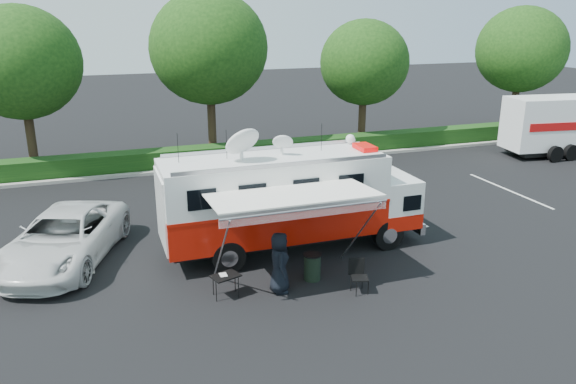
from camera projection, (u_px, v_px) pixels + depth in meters
The scene contains 10 objects.
ground_plane at pixel (293, 249), 19.20m from camera, with size 120.00×120.00×0.00m, color black.
back_border at pixel (231, 66), 29.62m from camera, with size 60.00×6.14×8.87m.
stall_lines at pixel (255, 221), 21.74m from camera, with size 24.12×5.50×0.01m.
command_truck at pixel (291, 199), 18.62m from camera, with size 8.76×2.41×4.21m.
awning at pixel (294, 199), 15.85m from camera, with size 4.78×2.48×2.89m.
white_suv at pixel (67, 261), 18.24m from camera, with size 2.75×5.96×1.66m, color silver.
person at pixel (280, 291), 16.30m from camera, with size 0.89×0.58×1.82m, color black.
folding_table at pixel (225, 277), 15.83m from camera, with size 0.91×0.76×0.67m.
folding_chair at pixel (358, 272), 16.16m from camera, with size 0.59×0.62×0.99m.
trash_bin at pixel (312, 267), 16.91m from camera, with size 0.55×0.55×0.82m.
Camera 1 is at (-5.97, -16.63, 7.76)m, focal length 35.00 mm.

